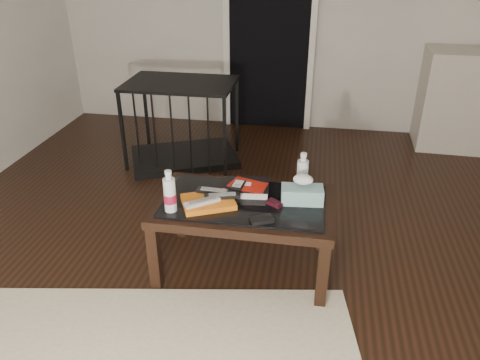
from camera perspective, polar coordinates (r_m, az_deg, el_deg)
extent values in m
plane|color=black|center=(2.82, 5.47, -11.65)|extent=(5.00, 5.00, 0.00)
cube|color=black|center=(4.75, 3.63, 18.05)|extent=(0.80, 0.05, 2.00)
cube|color=silver|center=(4.79, -1.67, 18.16)|extent=(0.06, 0.04, 2.04)
cube|color=silver|center=(4.70, 8.94, 17.68)|extent=(0.06, 0.04, 2.04)
cube|color=black|center=(2.67, -10.37, -9.25)|extent=(0.06, 0.06, 0.40)
cube|color=black|center=(2.54, 10.01, -11.37)|extent=(0.06, 0.06, 0.40)
cube|color=black|center=(3.08, -7.23, -3.58)|extent=(0.06, 0.06, 0.40)
cube|color=black|center=(2.97, 10.15, -5.11)|extent=(0.06, 0.06, 0.40)
cube|color=black|center=(2.65, 0.50, -3.18)|extent=(1.00, 0.60, 0.05)
cube|color=black|center=(2.63, 0.51, -2.60)|extent=(0.90, 0.50, 0.01)
cube|color=black|center=(4.21, -6.80, 2.80)|extent=(1.06, 0.91, 0.06)
cube|color=black|center=(3.98, -7.34, 11.59)|extent=(1.06, 0.91, 0.02)
cube|color=black|center=(3.99, -14.14, 5.69)|extent=(0.03, 0.03, 0.70)
cube|color=black|center=(3.74, -1.87, 5.04)|extent=(0.03, 0.03, 0.70)
cube|color=black|center=(4.47, -11.40, 8.36)|extent=(0.03, 0.03, 0.70)
cube|color=black|center=(4.25, -0.37, 7.89)|extent=(0.03, 0.03, 0.70)
cube|color=orange|center=(2.59, -3.89, -2.68)|extent=(0.34, 0.31, 0.03)
cube|color=silver|center=(2.54, -4.64, -2.65)|extent=(0.19, 0.16, 0.02)
cube|color=black|center=(2.59, -2.18, -1.93)|extent=(0.21, 0.10, 0.02)
cube|color=black|center=(2.64, -3.21, -1.35)|extent=(0.20, 0.06, 0.02)
cube|color=black|center=(2.71, 0.89, -0.94)|extent=(0.27, 0.22, 0.05)
cube|color=#A8160B|center=(2.69, 0.82, -0.53)|extent=(0.22, 0.19, 0.01)
cube|color=black|center=(2.67, -0.24, -0.56)|extent=(0.08, 0.11, 0.02)
cube|color=black|center=(2.59, 4.24, -2.83)|extent=(0.10, 0.09, 0.02)
cube|color=black|center=(2.44, 2.66, -4.83)|extent=(0.14, 0.12, 0.02)
cylinder|color=white|center=(2.51, -8.58, -1.32)|extent=(0.08, 0.08, 0.24)
cylinder|color=silver|center=(2.70, 7.63, 0.95)|extent=(0.08, 0.08, 0.24)
cube|color=teal|center=(2.62, 7.58, -1.78)|extent=(0.24, 0.14, 0.09)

